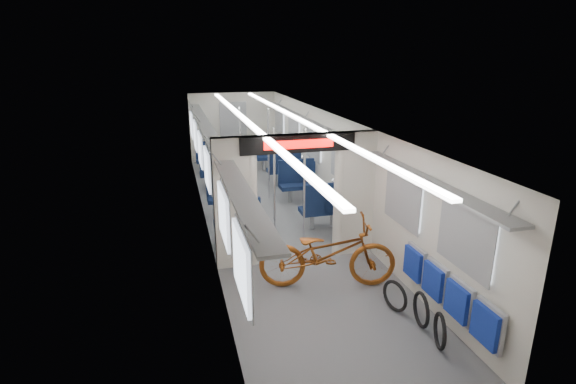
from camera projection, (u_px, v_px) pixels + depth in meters
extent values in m
plane|color=#515456|center=(272.00, 220.00, 10.10)|extent=(12.00, 12.00, 0.00)
cube|color=beige|center=(204.00, 175.00, 9.40)|extent=(0.02, 12.00, 2.30)
cube|color=beige|center=(334.00, 166.00, 10.10)|extent=(0.02, 12.00, 2.30)
cube|color=beige|center=(233.00, 127.00, 15.29)|extent=(2.90, 0.02, 2.30)
cube|color=beige|center=(411.00, 329.00, 4.22)|extent=(2.90, 0.02, 2.30)
cube|color=silver|center=(271.00, 117.00, 9.41)|extent=(2.90, 12.00, 0.02)
cube|color=white|center=(245.00, 120.00, 9.28)|extent=(0.12, 11.40, 0.04)
cube|color=white|center=(296.00, 118.00, 9.55)|extent=(0.12, 11.40, 0.04)
cube|color=beige|center=(233.00, 212.00, 7.68)|extent=(0.65, 0.18, 2.00)
cube|color=beige|center=(355.00, 201.00, 8.23)|extent=(0.65, 0.18, 2.00)
cube|color=beige|center=(297.00, 143.00, 7.61)|extent=(2.90, 0.18, 0.30)
cylinder|color=beige|center=(252.00, 210.00, 7.76)|extent=(0.20, 0.20, 2.00)
cylinder|color=beige|center=(339.00, 203.00, 8.15)|extent=(0.20, 0.20, 2.00)
cube|color=black|center=(299.00, 144.00, 7.51)|extent=(2.00, 0.03, 0.30)
cube|color=#FF0C07|center=(299.00, 144.00, 7.48)|extent=(1.20, 0.02, 0.14)
cube|color=silver|center=(241.00, 266.00, 4.91)|extent=(0.04, 1.00, 0.75)
cube|color=silver|center=(467.00, 239.00, 5.59)|extent=(0.04, 1.00, 0.75)
cube|color=silver|center=(224.00, 216.00, 6.39)|extent=(0.04, 1.00, 0.75)
cube|color=silver|center=(404.00, 200.00, 7.07)|extent=(0.04, 1.00, 0.75)
cube|color=silver|center=(207.00, 169.00, 8.88)|extent=(0.04, 1.00, 0.75)
cube|color=silver|center=(342.00, 161.00, 9.56)|extent=(0.04, 1.00, 0.75)
cube|color=silver|center=(200.00, 150.00, 10.63)|extent=(0.04, 1.00, 0.75)
cube|color=silver|center=(314.00, 143.00, 11.31)|extent=(0.04, 1.00, 0.75)
cube|color=silver|center=(195.00, 135.00, 12.38)|extent=(0.04, 1.00, 0.75)
cube|color=silver|center=(294.00, 131.00, 13.06)|extent=(0.04, 1.00, 0.75)
cube|color=silver|center=(192.00, 125.00, 14.04)|extent=(0.04, 1.00, 0.75)
cube|color=silver|center=(280.00, 122.00, 14.72)|extent=(0.04, 1.00, 0.75)
cube|color=gray|center=(242.00, 195.00, 5.52)|extent=(0.30, 3.60, 0.04)
cube|color=gray|center=(426.00, 180.00, 6.13)|extent=(0.30, 3.60, 0.04)
cube|color=gray|center=(203.00, 122.00, 11.05)|extent=(0.30, 7.60, 0.04)
cube|color=gray|center=(302.00, 118.00, 11.66)|extent=(0.30, 7.60, 0.04)
cube|color=gray|center=(234.00, 131.00, 15.28)|extent=(0.90, 0.05, 2.00)
imported|color=brown|center=(327.00, 253.00, 7.12)|extent=(2.30, 1.22, 1.15)
cube|color=gray|center=(489.00, 325.00, 5.25)|extent=(0.06, 0.47, 0.54)
cube|color=navy|center=(485.00, 326.00, 5.23)|extent=(0.06, 0.43, 0.45)
cube|color=gray|center=(461.00, 301.00, 5.75)|extent=(0.06, 0.47, 0.54)
cube|color=navy|center=(457.00, 302.00, 5.74)|extent=(0.06, 0.43, 0.45)
cube|color=gray|center=(437.00, 281.00, 6.26)|extent=(0.06, 0.47, 0.54)
cube|color=navy|center=(433.00, 281.00, 6.25)|extent=(0.06, 0.43, 0.45)
cube|color=gray|center=(416.00, 263.00, 6.77)|extent=(0.06, 0.47, 0.54)
cube|color=navy|center=(413.00, 264.00, 6.75)|extent=(0.06, 0.43, 0.45)
torus|color=black|center=(440.00, 333.00, 5.71)|extent=(0.20, 0.47, 0.48)
torus|color=black|center=(421.00, 311.00, 6.16)|extent=(0.13, 0.51, 0.51)
torus|color=black|center=(395.00, 297.00, 6.53)|extent=(0.19, 0.47, 0.48)
cube|color=#0B1734|center=(249.00, 222.00, 8.87)|extent=(0.42, 0.39, 0.10)
cylinder|color=gray|center=(249.00, 233.00, 8.94)|extent=(0.10, 0.10, 0.35)
cube|color=#0B1734|center=(250.00, 210.00, 8.64)|extent=(0.42, 0.07, 0.51)
torus|color=silver|center=(250.00, 198.00, 8.56)|extent=(0.21, 0.03, 0.21)
cube|color=#0B1734|center=(237.00, 198.00, 10.32)|extent=(0.42, 0.39, 0.10)
cylinder|color=gray|center=(237.00, 207.00, 10.39)|extent=(0.10, 0.10, 0.35)
cube|color=#0B1734|center=(236.00, 183.00, 10.37)|extent=(0.42, 0.07, 0.51)
torus|color=silver|center=(235.00, 173.00, 10.30)|extent=(0.21, 0.03, 0.21)
cube|color=#0B1734|center=(225.00, 224.00, 8.76)|extent=(0.42, 0.39, 0.10)
cylinder|color=gray|center=(226.00, 235.00, 8.83)|extent=(0.10, 0.10, 0.35)
cube|color=#0B1734|center=(225.00, 213.00, 8.52)|extent=(0.42, 0.07, 0.51)
torus|color=silver|center=(225.00, 200.00, 8.45)|extent=(0.21, 0.03, 0.21)
cube|color=#0B1734|center=(217.00, 200.00, 10.21)|extent=(0.42, 0.39, 0.10)
cylinder|color=gray|center=(217.00, 209.00, 10.27)|extent=(0.10, 0.10, 0.35)
cube|color=#0B1734|center=(215.00, 185.00, 10.26)|extent=(0.42, 0.07, 0.51)
torus|color=silver|center=(215.00, 174.00, 10.18)|extent=(0.21, 0.03, 0.21)
cube|color=#0B1734|center=(312.00, 211.00, 9.49)|extent=(0.49, 0.45, 0.10)
cylinder|color=gray|center=(312.00, 221.00, 9.56)|extent=(0.10, 0.10, 0.35)
cube|color=#0B1734|center=(315.00, 198.00, 9.22)|extent=(0.49, 0.09, 0.59)
torus|color=silver|center=(315.00, 184.00, 9.13)|extent=(0.24, 0.03, 0.24)
cube|color=#0B1734|center=(290.00, 187.00, 11.18)|extent=(0.49, 0.45, 0.10)
cylinder|color=gray|center=(290.00, 195.00, 11.25)|extent=(0.10, 0.10, 0.35)
cube|color=#0B1734|center=(288.00, 171.00, 11.24)|extent=(0.49, 0.09, 0.59)
torus|color=silver|center=(288.00, 160.00, 11.15)|extent=(0.24, 0.03, 0.24)
cube|color=#0B1734|center=(333.00, 209.00, 9.60)|extent=(0.49, 0.45, 0.10)
cylinder|color=gray|center=(332.00, 219.00, 9.67)|extent=(0.10, 0.10, 0.35)
cube|color=#0B1734|center=(336.00, 196.00, 9.33)|extent=(0.49, 0.09, 0.59)
torus|color=silver|center=(337.00, 183.00, 9.24)|extent=(0.24, 0.03, 0.24)
cube|color=#0B1734|center=(308.00, 185.00, 11.29)|extent=(0.49, 0.45, 0.10)
cylinder|color=gray|center=(307.00, 194.00, 11.36)|extent=(0.10, 0.10, 0.35)
cube|color=#0B1734|center=(306.00, 170.00, 11.36)|extent=(0.49, 0.09, 0.59)
torus|color=silver|center=(306.00, 159.00, 11.27)|extent=(0.24, 0.03, 0.24)
cube|color=#0B1734|center=(225.00, 173.00, 12.41)|extent=(0.42, 0.40, 0.10)
cylinder|color=gray|center=(225.00, 181.00, 12.48)|extent=(0.10, 0.10, 0.35)
cube|color=#0B1734|center=(225.00, 164.00, 12.17)|extent=(0.42, 0.08, 0.52)
torus|color=silver|center=(225.00, 154.00, 12.09)|extent=(0.22, 0.03, 0.22)
cube|color=#0B1734|center=(219.00, 160.00, 13.89)|extent=(0.42, 0.40, 0.10)
cylinder|color=gray|center=(219.00, 167.00, 13.96)|extent=(0.10, 0.10, 0.35)
cube|color=#0B1734|center=(218.00, 149.00, 13.94)|extent=(0.42, 0.08, 0.52)
torus|color=silver|center=(217.00, 141.00, 13.86)|extent=(0.22, 0.03, 0.22)
cube|color=#0B1734|center=(208.00, 174.00, 12.30)|extent=(0.42, 0.40, 0.10)
cylinder|color=gray|center=(208.00, 182.00, 12.36)|extent=(0.10, 0.10, 0.35)
cube|color=#0B1734|center=(208.00, 165.00, 12.05)|extent=(0.42, 0.08, 0.52)
torus|color=silver|center=(207.00, 155.00, 11.98)|extent=(0.22, 0.03, 0.22)
cube|color=#0B1734|center=(203.00, 161.00, 13.77)|extent=(0.42, 0.40, 0.10)
cylinder|color=gray|center=(204.00, 168.00, 13.84)|extent=(0.10, 0.10, 0.35)
cube|color=#0B1734|center=(202.00, 150.00, 13.83)|extent=(0.42, 0.08, 0.52)
torus|color=silver|center=(202.00, 142.00, 13.75)|extent=(0.22, 0.03, 0.22)
cube|color=#0B1734|center=(275.00, 171.00, 12.63)|extent=(0.44, 0.41, 0.10)
cylinder|color=gray|center=(275.00, 179.00, 12.70)|extent=(0.10, 0.10, 0.35)
cube|color=#0B1734|center=(277.00, 161.00, 12.38)|extent=(0.44, 0.08, 0.54)
torus|color=silver|center=(276.00, 152.00, 12.30)|extent=(0.22, 0.03, 0.22)
cube|color=#0B1734|center=(263.00, 158.00, 14.17)|extent=(0.44, 0.41, 0.10)
cylinder|color=gray|center=(263.00, 165.00, 14.24)|extent=(0.10, 0.10, 0.35)
cube|color=#0B1734|center=(262.00, 147.00, 14.22)|extent=(0.44, 0.08, 0.54)
torus|color=silver|center=(262.00, 138.00, 14.14)|extent=(0.22, 0.03, 0.22)
cube|color=#0B1734|center=(291.00, 170.00, 12.74)|extent=(0.44, 0.41, 0.10)
cylinder|color=gray|center=(291.00, 177.00, 12.81)|extent=(0.10, 0.10, 0.35)
cube|color=#0B1734|center=(293.00, 160.00, 12.49)|extent=(0.44, 0.08, 0.54)
torus|color=silver|center=(293.00, 151.00, 12.41)|extent=(0.22, 0.03, 0.22)
cube|color=#0B1734|center=(278.00, 157.00, 14.28)|extent=(0.44, 0.41, 0.10)
cylinder|color=gray|center=(278.00, 164.00, 14.35)|extent=(0.10, 0.10, 0.35)
cube|color=#0B1734|center=(277.00, 146.00, 14.34)|extent=(0.44, 0.08, 0.54)
torus|color=silver|center=(276.00, 138.00, 14.26)|extent=(0.22, 0.03, 0.22)
cylinder|color=silver|center=(274.00, 187.00, 8.57)|extent=(0.04, 0.04, 2.30)
cylinder|color=silver|center=(304.00, 189.00, 8.43)|extent=(0.04, 0.04, 2.30)
cylinder|color=silver|center=(241.00, 153.00, 11.45)|extent=(0.04, 0.04, 2.30)
cylinder|color=silver|center=(269.00, 155.00, 11.23)|extent=(0.05, 0.05, 2.30)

